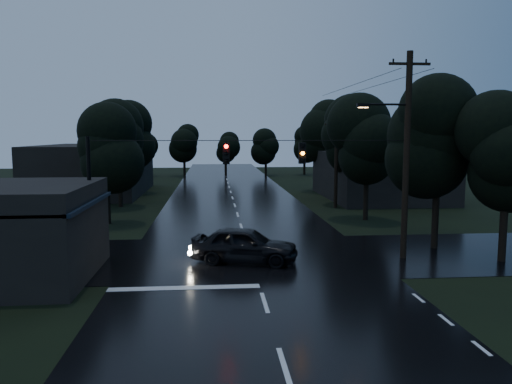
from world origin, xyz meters
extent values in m
plane|color=black|center=(0.00, 0.00, 0.00)|extent=(160.00, 160.00, 0.00)
cube|color=black|center=(0.00, 30.00, 0.00)|extent=(12.00, 120.00, 0.02)
cube|color=black|center=(0.00, 12.00, 0.00)|extent=(60.00, 9.00, 0.02)
cube|color=black|center=(-10.00, 9.00, 3.20)|extent=(6.00, 7.00, 0.12)
cube|color=black|center=(-7.00, 9.00, 3.20)|extent=(0.30, 7.00, 0.15)
cylinder|color=black|center=(-7.20, 6.00, 1.50)|extent=(0.10, 0.10, 3.00)
cylinder|color=black|center=(-7.20, 12.00, 1.50)|extent=(0.10, 0.10, 3.00)
cube|color=#F8D063|center=(-7.05, 7.50, 2.50)|extent=(0.06, 1.60, 0.50)
cube|color=#F8D063|center=(-7.05, 10.20, 2.50)|extent=(0.06, 1.20, 0.50)
cube|color=black|center=(14.00, 34.00, 2.20)|extent=(10.00, 14.00, 4.40)
cube|color=black|center=(-14.00, 40.00, 2.50)|extent=(10.00, 16.00, 5.00)
cylinder|color=black|center=(7.50, 11.00, 5.00)|extent=(0.30, 0.30, 10.00)
cube|color=black|center=(7.50, 11.00, 9.40)|extent=(2.00, 0.12, 0.12)
cylinder|color=black|center=(6.40, 11.00, 7.50)|extent=(2.20, 0.10, 0.10)
cube|color=black|center=(5.30, 11.00, 7.45)|extent=(0.60, 0.25, 0.18)
cube|color=#FFB266|center=(5.30, 11.00, 7.35)|extent=(0.45, 0.18, 0.03)
cylinder|color=black|center=(8.30, 28.00, 3.75)|extent=(0.30, 0.30, 7.50)
cube|color=black|center=(8.30, 28.00, 6.90)|extent=(2.00, 0.12, 0.12)
cylinder|color=black|center=(-7.50, 11.00, 3.00)|extent=(0.18, 0.18, 6.00)
cylinder|color=black|center=(0.00, 11.00, 5.80)|extent=(15.00, 0.03, 0.03)
cube|color=black|center=(-1.20, 11.00, 5.20)|extent=(0.32, 0.25, 1.00)
sphere|color=#FF0C07|center=(-1.20, 10.85, 5.20)|extent=(0.18, 0.18, 0.18)
cube|color=black|center=(2.40, 11.00, 5.20)|extent=(0.32, 0.25, 1.00)
sphere|color=orange|center=(2.40, 10.85, 5.20)|extent=(0.18, 0.18, 0.18)
cylinder|color=black|center=(10.00, 13.00, 1.40)|extent=(0.36, 0.36, 2.80)
sphere|color=black|center=(10.00, 13.00, 4.80)|extent=(4.48, 4.48, 4.48)
sphere|color=black|center=(10.00, 13.00, 6.00)|extent=(4.48, 4.48, 4.48)
sphere|color=black|center=(10.00, 13.00, 7.20)|extent=(4.48, 4.48, 4.48)
cylinder|color=black|center=(12.00, 10.00, 1.22)|extent=(0.36, 0.36, 2.45)
sphere|color=black|center=(12.00, 10.00, 4.20)|extent=(3.92, 3.92, 3.92)
sphere|color=black|center=(12.00, 10.00, 5.25)|extent=(3.92, 3.92, 3.92)
sphere|color=black|center=(12.00, 10.00, 6.30)|extent=(3.92, 3.92, 3.92)
cylinder|color=black|center=(-9.00, 22.00, 1.22)|extent=(0.36, 0.36, 2.45)
sphere|color=black|center=(-9.00, 22.00, 4.20)|extent=(3.92, 3.92, 3.92)
sphere|color=black|center=(-9.00, 22.00, 5.25)|extent=(3.92, 3.92, 3.92)
sphere|color=black|center=(-9.00, 22.00, 6.30)|extent=(3.92, 3.92, 3.92)
cylinder|color=black|center=(-9.60, 30.00, 1.31)|extent=(0.36, 0.36, 2.62)
sphere|color=black|center=(-9.60, 30.00, 4.50)|extent=(4.20, 4.20, 4.20)
sphere|color=black|center=(-9.60, 30.00, 5.62)|extent=(4.20, 4.20, 4.20)
sphere|color=black|center=(-9.60, 30.00, 6.75)|extent=(4.20, 4.20, 4.20)
cylinder|color=black|center=(-10.20, 40.00, 1.40)|extent=(0.36, 0.36, 2.80)
sphere|color=black|center=(-10.20, 40.00, 4.80)|extent=(4.48, 4.48, 4.48)
sphere|color=black|center=(-10.20, 40.00, 6.00)|extent=(4.48, 4.48, 4.48)
sphere|color=black|center=(-10.20, 40.00, 7.20)|extent=(4.48, 4.48, 4.48)
cylinder|color=black|center=(9.00, 22.00, 1.31)|extent=(0.36, 0.36, 2.62)
sphere|color=black|center=(9.00, 22.00, 4.50)|extent=(4.20, 4.20, 4.20)
sphere|color=black|center=(9.00, 22.00, 5.62)|extent=(4.20, 4.20, 4.20)
sphere|color=black|center=(9.00, 22.00, 6.75)|extent=(4.20, 4.20, 4.20)
cylinder|color=black|center=(9.60, 30.00, 1.40)|extent=(0.36, 0.36, 2.80)
sphere|color=black|center=(9.60, 30.00, 4.80)|extent=(4.48, 4.48, 4.48)
sphere|color=black|center=(9.60, 30.00, 6.00)|extent=(4.48, 4.48, 4.48)
sphere|color=black|center=(9.60, 30.00, 7.20)|extent=(4.48, 4.48, 4.48)
cylinder|color=black|center=(10.20, 40.00, 1.49)|extent=(0.36, 0.36, 2.97)
sphere|color=black|center=(10.20, 40.00, 5.10)|extent=(4.76, 4.76, 4.76)
sphere|color=black|center=(10.20, 40.00, 6.38)|extent=(4.76, 4.76, 4.76)
sphere|color=black|center=(10.20, 40.00, 7.65)|extent=(4.76, 4.76, 4.76)
imported|color=black|center=(-0.36, 10.83, 0.86)|extent=(5.40, 3.25, 1.72)
camera|label=1|loc=(-1.81, -12.38, 6.09)|focal=35.00mm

